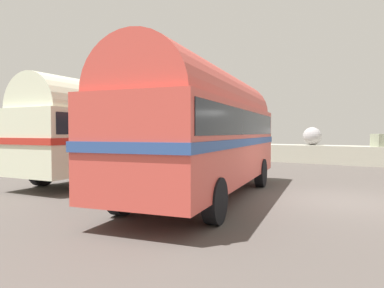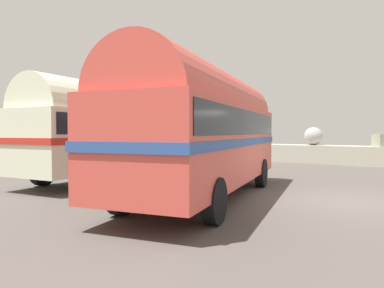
# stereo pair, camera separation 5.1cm
# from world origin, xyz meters

# --- Properties ---
(ground) EXTENTS (32.00, 26.00, 0.02)m
(ground) POSITION_xyz_m (0.00, 0.00, 0.01)
(ground) COLOR #514A45
(vintage_coach) EXTENTS (4.39, 8.91, 3.70)m
(vintage_coach) POSITION_xyz_m (-3.18, -1.74, 2.05)
(vintage_coach) COLOR black
(vintage_coach) RESTS_ON ground
(second_coach) EXTENTS (3.64, 8.84, 3.70)m
(second_coach) POSITION_xyz_m (-8.36, -0.39, 2.05)
(second_coach) COLOR black
(second_coach) RESTS_ON ground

